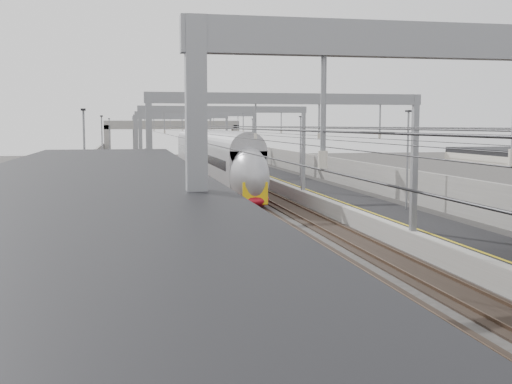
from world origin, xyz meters
name	(u,v)px	position (x,y,z in m)	size (l,w,h in m)	color
platform_left	(119,197)	(-8.00, 45.00, 0.50)	(4.00, 120.00, 1.00)	black
platform_right	(313,192)	(8.00, 45.00, 0.50)	(4.00, 120.00, 1.00)	black
tracks	(219,200)	(0.00, 45.00, 0.05)	(11.40, 140.00, 0.20)	black
overhead_line	(208,125)	(0.00, 51.62, 6.14)	(13.00, 140.00, 6.60)	gray
canopy_left	(73,197)	(-8.02, 2.99, 5.09)	(4.40, 30.00, 4.24)	black
overbridge	(172,130)	(0.00, 100.00, 5.31)	(22.00, 2.20, 6.90)	gray
wall_left	(77,184)	(-11.20, 45.00, 1.60)	(0.30, 120.00, 3.20)	gray
wall_right	(349,179)	(11.20, 45.00, 1.60)	(0.30, 120.00, 3.20)	gray
train	(211,162)	(1.50, 61.49, 2.21)	(2.86, 52.16, 4.52)	maroon
signal_green	(146,158)	(-5.20, 68.34, 2.42)	(0.32, 0.32, 3.48)	black
signal_red_near	(220,158)	(3.20, 66.74, 2.42)	(0.32, 0.32, 3.48)	black
signal_red_far	(232,155)	(5.40, 71.78, 2.42)	(0.32, 0.32, 3.48)	black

